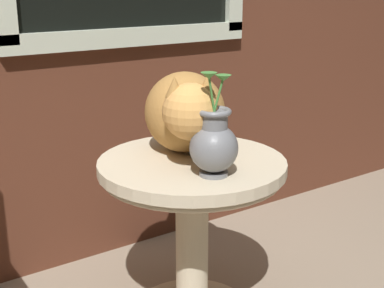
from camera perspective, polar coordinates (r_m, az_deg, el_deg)
The scene contains 3 objects.
wicker_side_table at distance 1.70m, azimuth 0.00°, elevation -6.80°, with size 0.57×0.57×0.56m.
cat at distance 1.67m, azimuth -0.66°, elevation 3.37°, with size 0.35×0.53×0.27m.
pewter_vase_with_ivy at distance 1.49m, azimuth 2.31°, elevation 0.13°, with size 0.13×0.13×0.29m.
Camera 1 is at (-0.78, -1.17, 1.08)m, focal length 51.01 mm.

